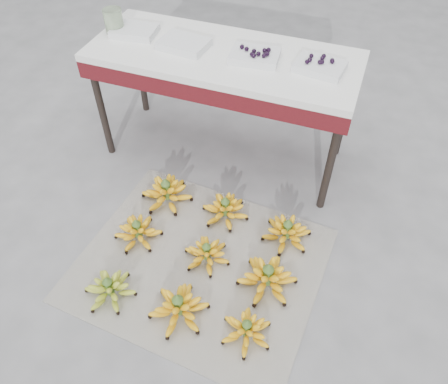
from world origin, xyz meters
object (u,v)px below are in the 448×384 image
(bunch_front_center, at_px, (179,308))
(tray_far_left, at_px, (135,31))
(tray_left, at_px, (184,44))
(tray_far_right, at_px, (320,66))
(bunch_back_left, at_px, (167,193))
(bunch_mid_center, at_px, (207,254))
(newspaper_mat, at_px, (200,264))
(bunch_back_center, at_px, (225,209))
(bunch_back_right, at_px, (287,232))
(glass_jar, at_px, (114,21))
(bunch_front_right, at_px, (246,330))
(vendor_table, at_px, (223,66))
(bunch_front_left, at_px, (110,289))
(tray_right, at_px, (255,56))
(bunch_mid_left, at_px, (138,232))
(bunch_mid_right, at_px, (267,278))

(bunch_front_center, height_order, tray_far_left, tray_far_left)
(bunch_front_center, xyz_separation_m, tray_left, (-0.44, 1.18, 0.69))
(bunch_front_center, relative_size, tray_far_right, 1.32)
(bunch_back_left, bearing_deg, bunch_mid_center, -52.43)
(newspaper_mat, bearing_deg, bunch_back_center, 88.27)
(bunch_back_right, distance_m, tray_left, 1.20)
(bunch_back_right, height_order, glass_jar, glass_jar)
(bunch_front_right, bearing_deg, tray_left, 142.17)
(bunch_front_center, height_order, tray_left, tray_left)
(bunch_back_left, bearing_deg, bunch_front_center, -73.10)
(bunch_back_right, height_order, tray_left, tray_left)
(vendor_table, xyz_separation_m, glass_jar, (-0.68, 0.00, 0.15))
(bunch_front_left, xyz_separation_m, bunch_back_center, (0.36, 0.69, 0.00))
(bunch_back_right, height_order, tray_far_right, tray_far_right)
(tray_left, bearing_deg, bunch_front_right, -56.33)
(bunch_front_center, distance_m, bunch_front_right, 0.34)
(bunch_front_center, bearing_deg, tray_right, 73.96)
(tray_left, bearing_deg, bunch_mid_left, -87.63)
(bunch_front_right, height_order, tray_far_right, tray_far_right)
(bunch_back_right, bearing_deg, tray_far_right, 96.04)
(bunch_mid_left, bearing_deg, bunch_back_center, 29.29)
(bunch_back_left, height_order, vendor_table, vendor_table)
(bunch_back_center, relative_size, bunch_back_right, 0.96)
(bunch_mid_right, bearing_deg, tray_left, 129.00)
(vendor_table, height_order, tray_right, tray_right)
(bunch_back_right, relative_size, tray_right, 1.00)
(bunch_mid_left, xyz_separation_m, bunch_back_center, (0.40, 0.32, 0.00))
(bunch_back_center, height_order, tray_far_right, tray_far_right)
(bunch_mid_left, bearing_deg, bunch_back_left, 75.88)
(bunch_mid_center, height_order, bunch_back_left, bunch_back_left)
(bunch_mid_center, distance_m, glass_jar, 1.45)
(bunch_mid_left, bearing_deg, newspaper_mat, -15.82)
(bunch_mid_left, relative_size, glass_jar, 2.16)
(tray_right, height_order, glass_jar, glass_jar)
(bunch_mid_left, relative_size, tray_far_right, 1.09)
(bunch_mid_left, xyz_separation_m, bunch_back_right, (0.78, 0.28, 0.00))
(bunch_back_left, bearing_deg, tray_far_left, 112.82)
(bunch_back_right, height_order, vendor_table, vendor_table)
(tray_left, bearing_deg, bunch_mid_center, -61.78)
(tray_left, height_order, glass_jar, glass_jar)
(bunch_mid_center, bearing_deg, bunch_mid_left, -168.08)
(bunch_back_center, distance_m, bunch_back_right, 0.38)
(newspaper_mat, bearing_deg, vendor_table, 102.31)
(bunch_back_left, xyz_separation_m, glass_jar, (-0.52, 0.54, 0.74))
(bunch_front_left, height_order, tray_left, tray_left)
(newspaper_mat, xyz_separation_m, bunch_back_center, (0.01, 0.36, 0.06))
(tray_far_right, bearing_deg, bunch_front_center, -105.14)
(bunch_front_center, bearing_deg, bunch_mid_right, 23.45)
(bunch_back_center, bearing_deg, tray_right, 91.79)
(bunch_front_left, xyz_separation_m, vendor_table, (0.16, 1.22, 0.59))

